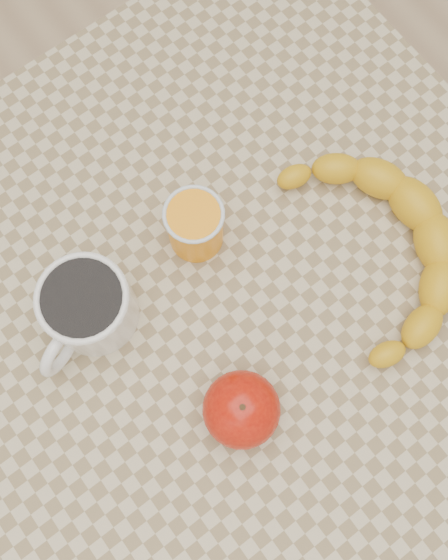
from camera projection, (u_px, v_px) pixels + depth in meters
ground at (224, 364)px, 1.47m from camera, size 3.00×3.00×0.00m
table at (224, 300)px, 0.83m from camera, size 0.80×0.80×0.75m
coffee_mug at (87, 307)px, 0.69m from camera, size 0.15×0.13×0.09m
orange_juice_glass at (195, 225)px, 0.72m from camera, size 0.07×0.07×0.08m
apple at (241, 409)px, 0.67m from camera, size 0.10×0.10×0.08m
banana at (380, 250)px, 0.73m from camera, size 0.45×0.48×0.05m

